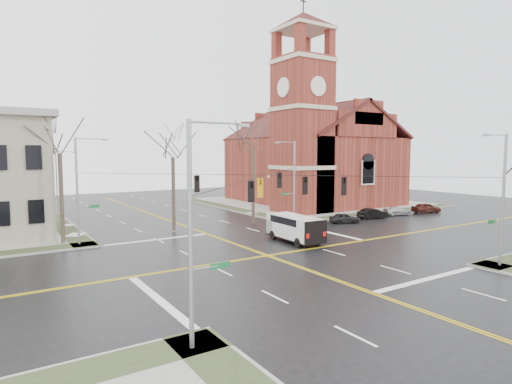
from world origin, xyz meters
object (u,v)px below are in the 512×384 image
tree_ne (253,145)px  parked_car_b (373,213)px  parked_car_d (426,208)px  signal_pole_se (502,196)px  streetlight_north_b (39,175)px  tree_nw_near (173,152)px  tree_nw_far (59,147)px  cargo_van (293,226)px  signal_pole_ne (293,179)px  signal_pole_nw (79,188)px  streetlight_north_a (58,182)px  parked_car_a (344,218)px  parked_car_c (397,211)px  church (309,149)px  signal_pole_sw (195,228)px

tree_ne → parked_car_b: bearing=-16.9°
parked_car_d → signal_pole_se: bearing=149.3°
streetlight_north_b → tree_nw_near: bearing=-76.2°
tree_nw_far → cargo_van: bearing=-28.9°
signal_pole_ne → tree_nw_near: 13.95m
cargo_van → parked_car_d: 26.44m
signal_pole_nw → streetlight_north_a: (0.67, 16.50, -0.48)m
signal_pole_nw → parked_car_a: bearing=-7.6°
streetlight_north_a → parked_car_b: (31.75, -19.52, -3.84)m
signal_pole_nw → parked_car_c: (37.17, -2.78, -4.41)m
cargo_van → tree_ne: 12.28m
signal_pole_se → tree_ne: (-4.49, 24.31, 3.76)m
church → parked_car_b: church is taller
signal_pole_nw → tree_ne: (18.16, 1.31, 3.76)m
parked_car_a → tree_ne: bearing=81.3°
parked_car_a → parked_car_c: (10.01, 0.85, -0.03)m
parked_car_b → tree_nw_far: bearing=91.3°
signal_pole_se → streetlight_north_b: size_ratio=1.12×
tree_ne → cargo_van: bearing=-101.2°
tree_nw_near → parked_car_d: bearing=-9.2°
streetlight_north_b → parked_car_b: bearing=-51.2°
signal_pole_sw → signal_pole_se: bearing=0.0°
church → tree_nw_near: bearing=-157.3°
church → signal_pole_ne: bearing=-135.3°
church → tree_nw_near: size_ratio=2.51×
church → signal_pole_se: church is taller
signal_pole_ne → parked_car_a: size_ratio=2.69×
parked_car_d → tree_ne: size_ratio=0.33×
streetlight_north_a → streetlight_north_b: bearing=90.0°
signal_pole_ne → parked_car_d: 20.31m
signal_pole_sw → cargo_van: bearing=42.1°
signal_pole_sw → parked_car_c: size_ratio=2.43×
tree_nw_far → streetlight_north_a: bearing=82.9°
cargo_van → parked_car_d: (25.96, 4.96, -0.68)m
parked_car_d → church: bearing=34.4°
church → signal_pole_nw: 38.61m
signal_pole_nw → tree_nw_far: bearing=133.3°
signal_pole_ne → parked_car_a: bearing=-38.8°
streetlight_north_a → parked_car_c: size_ratio=2.16×
signal_pole_nw → parked_car_a: (27.16, -3.63, -4.38)m
signal_pole_ne → parked_car_b: 11.11m
parked_car_a → parked_car_d: 15.05m
church → tree_ne: size_ratio=2.28×
parked_car_c → tree_ne: tree_ne is taller
signal_pole_sw → parked_car_b: size_ratio=2.37×
streetlight_north_a → tree_ne: (17.49, -15.19, 4.24)m
signal_pole_ne → parked_car_c: size_ratio=2.43×
church → signal_pole_ne: size_ratio=3.06×
church → streetlight_north_a: 35.78m
signal_pole_ne → signal_pole_nw: bearing=180.0°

